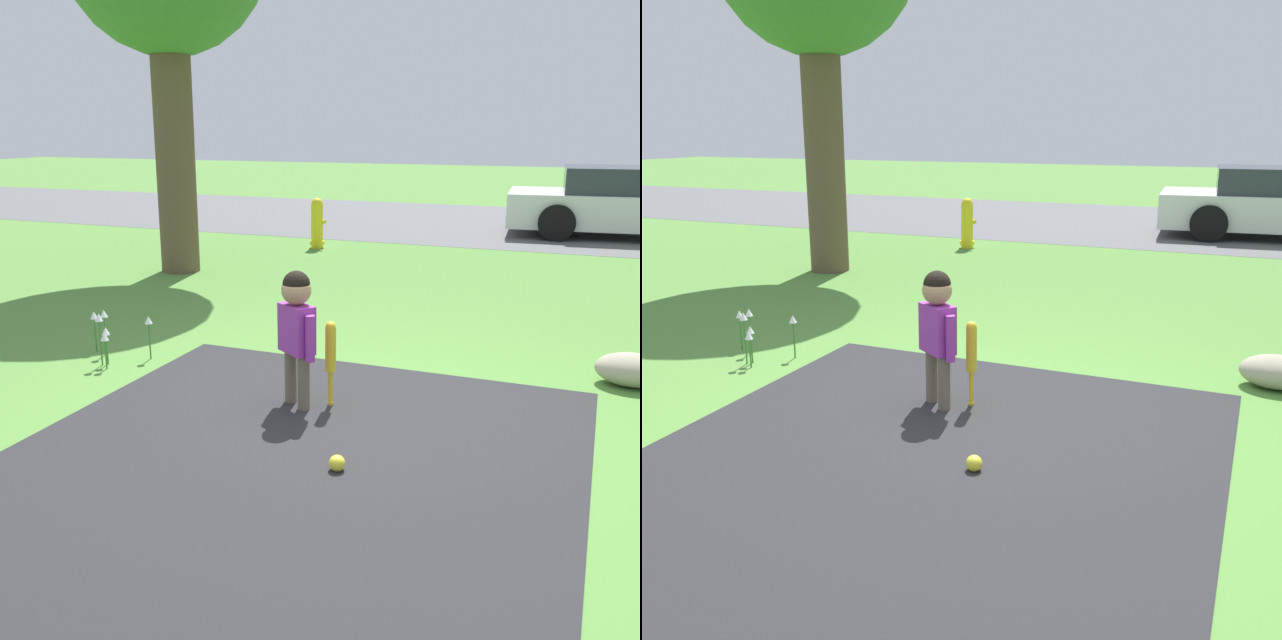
{
  "view_description": "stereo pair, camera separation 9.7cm",
  "coord_description": "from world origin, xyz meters",
  "views": [
    {
      "loc": [
        1.37,
        -3.96,
        1.78
      ],
      "look_at": [
        -0.41,
        0.45,
        0.48
      ],
      "focal_mm": 40.0,
      "sensor_mm": 36.0,
      "label": 1
    },
    {
      "loc": [
        1.46,
        -3.92,
        1.78
      ],
      "look_at": [
        -0.41,
        0.45,
        0.48
      ],
      "focal_mm": 40.0,
      "sensor_mm": 36.0,
      "label": 2
    }
  ],
  "objects": [
    {
      "name": "ground_plane",
      "position": [
        0.0,
        0.0,
        0.0
      ],
      "size": [
        60.0,
        60.0,
        0.0
      ],
      "primitive_type": "plane",
      "color": "#518438"
    },
    {
      "name": "edging_rock",
      "position": [
        1.64,
        1.27,
        0.12
      ],
      "size": [
        0.51,
        0.35,
        0.24
      ],
      "color": "#9E937F",
      "rests_on": "ground"
    },
    {
      "name": "fire_hydrant",
      "position": [
        -2.64,
        5.9,
        0.37
      ],
      "size": [
        0.25,
        0.22,
        0.75
      ],
      "color": "yellow",
      "rests_on": "ground"
    },
    {
      "name": "baseball_bat",
      "position": [
        -0.2,
        0.13,
        0.37
      ],
      "size": [
        0.07,
        0.07,
        0.58
      ],
      "color": "yellow",
      "rests_on": "ground"
    },
    {
      "name": "sports_ball",
      "position": [
        0.16,
        -0.72,
        0.04
      ],
      "size": [
        0.09,
        0.09,
        0.09
      ],
      "color": "yellow",
      "rests_on": "ground"
    },
    {
      "name": "parked_car",
      "position": [
        1.8,
        8.9,
        0.54
      ],
      "size": [
        4.28,
        2.15,
        1.13
      ],
      "rotation": [
        0.0,
        0.0,
        0.08
      ],
      "color": "silver",
      "rests_on": "ground"
    },
    {
      "name": "street_strip",
      "position": [
        0.0,
        9.73,
        0.0
      ],
      "size": [
        40.0,
        6.0,
        0.01
      ],
      "color": "#59595B",
      "rests_on": "ground"
    },
    {
      "name": "child",
      "position": [
        -0.41,
        0.05,
        0.59
      ],
      "size": [
        0.32,
        0.25,
        0.9
      ],
      "rotation": [
        0.0,
        0.0,
        -0.58
      ],
      "color": "#6B5B4C",
      "rests_on": "ground"
    },
    {
      "name": "flower_bed",
      "position": [
        -2.13,
        0.36,
        0.29
      ],
      "size": [
        0.59,
        0.39,
        0.41
      ],
      "color": "#38702D",
      "rests_on": "ground"
    }
  ]
}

